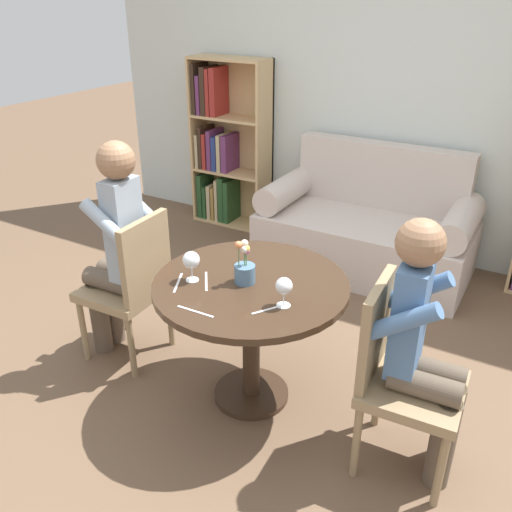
% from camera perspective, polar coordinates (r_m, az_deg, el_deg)
% --- Properties ---
extents(ground_plane, '(16.00, 16.00, 0.00)m').
position_cam_1_polar(ground_plane, '(3.03, -0.49, -14.42)').
color(ground_plane, brown).
extents(back_wall, '(5.20, 0.05, 2.70)m').
position_cam_1_polar(back_wall, '(4.37, 14.81, 17.30)').
color(back_wall, silver).
rests_on(back_wall, ground_plane).
extents(round_table, '(0.96, 0.96, 0.70)m').
position_cam_1_polar(round_table, '(2.69, -0.53, -5.27)').
color(round_table, '#382619').
rests_on(round_table, ground_plane).
extents(couch, '(1.57, 0.80, 0.92)m').
position_cam_1_polar(couch, '(4.25, 11.59, 2.76)').
color(couch, beige).
rests_on(couch, ground_plane).
extents(bookshelf_left, '(0.70, 0.28, 1.47)m').
position_cam_1_polar(bookshelf_left, '(4.96, -3.33, 11.20)').
color(bookshelf_left, tan).
rests_on(bookshelf_left, ground_plane).
extents(chair_left, '(0.43, 0.43, 0.90)m').
position_cam_1_polar(chair_left, '(3.12, -12.89, -2.74)').
color(chair_left, '#937A56').
rests_on(chair_left, ground_plane).
extents(chair_right, '(0.44, 0.44, 0.90)m').
position_cam_1_polar(chair_right, '(2.47, 14.72, -11.65)').
color(chair_right, '#937A56').
rests_on(chair_right, ground_plane).
extents(person_left, '(0.42, 0.35, 1.30)m').
position_cam_1_polar(person_left, '(3.09, -14.50, 0.71)').
color(person_left, brown).
rests_on(person_left, ground_plane).
extents(person_right, '(0.43, 0.36, 1.21)m').
position_cam_1_polar(person_right, '(2.38, 17.30, -9.40)').
color(person_right, brown).
rests_on(person_right, ground_plane).
extents(wine_glass_left, '(0.08, 0.08, 0.15)m').
position_cam_1_polar(wine_glass_left, '(2.61, -6.83, -0.51)').
color(wine_glass_left, white).
rests_on(wine_glass_left, round_table).
extents(wine_glass_right, '(0.08, 0.08, 0.14)m').
position_cam_1_polar(wine_glass_right, '(2.39, 2.96, -3.24)').
color(wine_glass_right, white).
rests_on(wine_glass_right, round_table).
extents(flower_vase, '(0.10, 0.10, 0.22)m').
position_cam_1_polar(flower_vase, '(2.59, -1.21, -1.33)').
color(flower_vase, slate).
rests_on(flower_vase, round_table).
extents(knife_left_setting, '(0.09, 0.18, 0.00)m').
position_cam_1_polar(knife_left_setting, '(2.64, -8.21, -2.80)').
color(knife_left_setting, silver).
rests_on(knife_left_setting, round_table).
extents(fork_left_setting, '(0.11, 0.17, 0.00)m').
position_cam_1_polar(fork_left_setting, '(2.42, 1.56, -5.57)').
color(fork_left_setting, silver).
rests_on(fork_left_setting, round_table).
extents(knife_right_setting, '(0.12, 0.16, 0.00)m').
position_cam_1_polar(knife_right_setting, '(2.64, -5.27, -2.67)').
color(knife_right_setting, silver).
rests_on(knife_right_setting, round_table).
extents(fork_right_setting, '(0.19, 0.01, 0.00)m').
position_cam_1_polar(fork_right_setting, '(2.41, -6.40, -5.82)').
color(fork_right_setting, silver).
rests_on(fork_right_setting, round_table).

